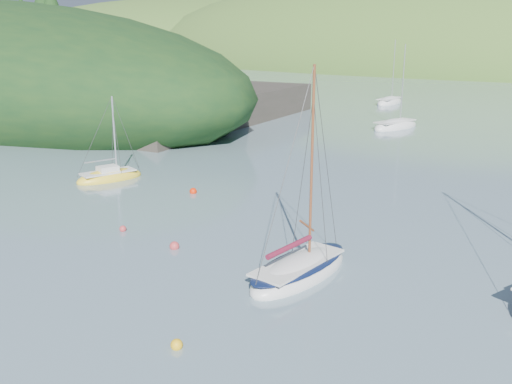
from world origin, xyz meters
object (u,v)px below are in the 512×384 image
Objects in this scene: distant_sloop_c at (389,103)px; distant_sloop_a at (395,127)px; sailboat_yellow at (109,177)px; daysailer_white at (299,271)px.

distant_sloop_a is at bearing -66.05° from distant_sloop_c.
sailboat_yellow is 0.66× the size of distant_sloop_a.
sailboat_yellow is at bearing -89.27° from distant_sloop_a.
distant_sloop_c is at bearing 113.06° from daysailer_white.
daysailer_white and distant_sloop_a have the same top height.
sailboat_yellow is 34.94m from distant_sloop_a.
daysailer_white is 0.97× the size of distant_sloop_c.
sailboat_yellow is at bearing -88.99° from distant_sloop_c.
daysailer_white is at bearing -1.20° from sailboat_yellow.
distant_sloop_a is (6.04, 34.42, 0.01)m from sailboat_yellow.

